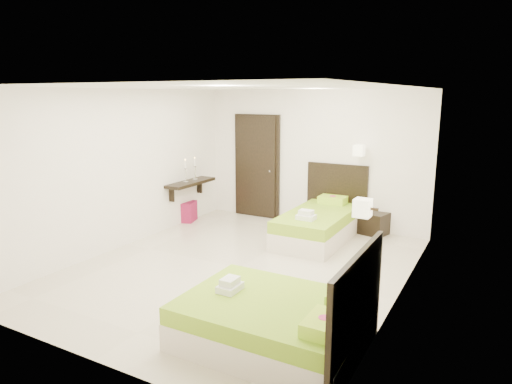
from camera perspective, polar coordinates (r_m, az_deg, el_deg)
The scene contains 7 objects.
floor at distance 6.83m, azimuth -1.98°, elevation -9.44°, with size 5.50×5.50×0.00m, color beige.
bed_single at distance 8.10m, azimuth 7.95°, elevation -3.87°, with size 1.18×1.97×1.63m.
bed_double at distance 4.79m, azimuth 2.84°, elevation -15.75°, with size 1.80×1.53×1.49m.
nightstand at distance 8.62m, azimuth 14.52°, elevation -3.81°, with size 0.46×0.41×0.41m, color black.
ottoman at distance 9.33m, azimuth -8.89°, elevation -2.39°, with size 0.40×0.40×0.40m, color maroon.
door at distance 9.41m, azimuth 0.11°, elevation 3.17°, with size 1.02×0.15×2.14m.
console_shelf at distance 9.01m, azimuth -8.21°, elevation 1.14°, with size 0.35×1.20×0.78m.
Camera 1 is at (3.27, -5.45, 2.50)m, focal length 32.00 mm.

